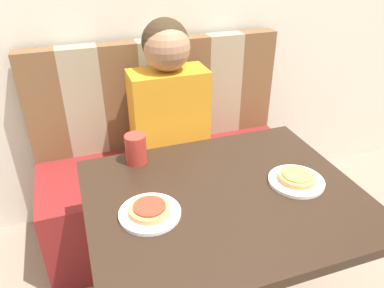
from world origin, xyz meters
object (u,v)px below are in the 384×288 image
object	(u,v)px
pizza_left	(150,209)
drinking_cup	(136,149)
person	(168,92)
plate_right	(296,181)
plate_left	(150,213)
pizza_right	(297,177)

from	to	relation	value
pizza_left	drinking_cup	world-z (taller)	drinking_cup
person	pizza_left	size ratio (longest dim) A/B	5.50
person	plate_right	distance (m)	0.75
plate_right	pizza_left	xyz separation A→B (m)	(-0.52, -0.00, 0.02)
plate_left	drinking_cup	bearing A→B (deg)	85.55
plate_right	pizza_right	xyz separation A→B (m)	(0.00, -0.00, 0.02)
person	pizza_left	bearing A→B (deg)	-110.44
person	plate_left	distance (m)	0.75
plate_left	pizza_left	distance (m)	0.02
person	drinking_cup	distance (m)	0.46
plate_right	pizza_left	world-z (taller)	pizza_left
pizza_left	pizza_right	world-z (taller)	same
plate_left	person	bearing A→B (deg)	69.56
plate_left	plate_right	world-z (taller)	same
plate_left	drinking_cup	world-z (taller)	drinking_cup
plate_left	pizza_right	xyz separation A→B (m)	(0.52, -0.00, 0.02)
plate_right	plate_left	bearing A→B (deg)	180.00
person	plate_right	size ratio (longest dim) A/B	3.65
plate_left	plate_right	xyz separation A→B (m)	(0.52, 0.00, 0.00)
drinking_cup	pizza_right	bearing A→B (deg)	-32.20
plate_left	pizza_right	world-z (taller)	pizza_right
pizza_left	drinking_cup	xyz separation A→B (m)	(0.02, 0.31, 0.03)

